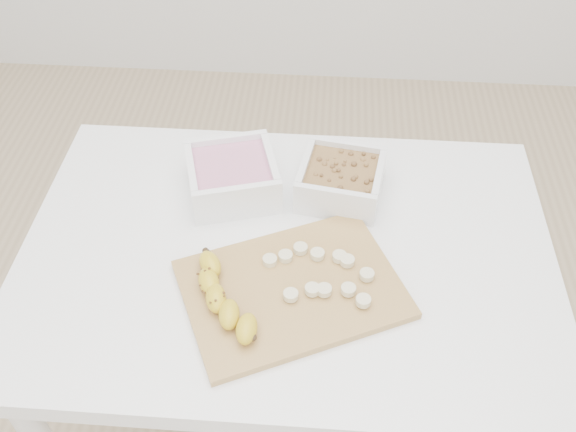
# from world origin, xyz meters

# --- Properties ---
(table) EXTENTS (1.00, 0.70, 0.75)m
(table) POSITION_xyz_m (0.00, 0.00, 0.65)
(table) COLOR white
(table) RESTS_ON ground
(bowl_yogurt) EXTENTS (0.21, 0.21, 0.08)m
(bowl_yogurt) POSITION_xyz_m (-0.12, 0.15, 0.79)
(bowl_yogurt) COLOR white
(bowl_yogurt) RESTS_ON table
(bowl_granola) EXTENTS (0.18, 0.18, 0.07)m
(bowl_granola) POSITION_xyz_m (0.10, 0.16, 0.79)
(bowl_granola) COLOR white
(bowl_granola) RESTS_ON table
(cutting_board) EXTENTS (0.45, 0.40, 0.01)m
(cutting_board) POSITION_xyz_m (0.02, -0.10, 0.76)
(cutting_board) COLOR #B08D4B
(cutting_board) RESTS_ON table
(banana) EXTENTS (0.12, 0.21, 0.03)m
(banana) POSITION_xyz_m (-0.09, -0.15, 0.78)
(banana) COLOR gold
(banana) RESTS_ON cutting_board
(banana_slices) EXTENTS (0.20, 0.14, 0.02)m
(banana_slices) POSITION_xyz_m (0.07, -0.07, 0.77)
(banana_slices) COLOR beige
(banana_slices) RESTS_ON cutting_board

